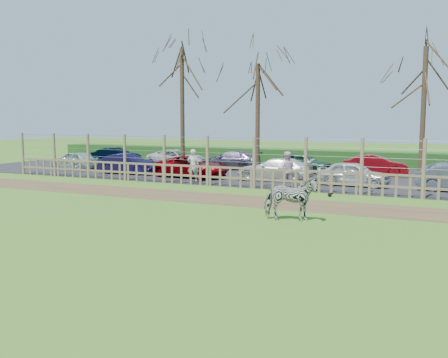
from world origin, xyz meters
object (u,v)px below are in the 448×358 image
at_px(tree_right, 425,81).
at_px(car_3, 275,169).
at_px(zebra, 290,199).
at_px(car_11, 375,165).
at_px(car_1, 128,164).
at_px(car_0, 74,160).
at_px(visitor_b, 286,169).
at_px(crow, 330,195).
at_px(visitor_a, 193,166).
at_px(car_4, 354,174).
at_px(car_2, 191,167).
at_px(car_10, 303,163).
at_px(car_9, 230,160).
at_px(tree_mid, 258,92).
at_px(car_8, 177,158).
at_px(car_7, 116,156).
at_px(tree_left, 182,81).

relative_size(tree_right, car_3, 1.78).
xyz_separation_m(zebra, car_11, (0.50, 14.67, -0.09)).
bearing_deg(car_1, car_0, 78.81).
relative_size(visitor_b, crow, 7.36).
distance_m(tree_right, car_0, 21.59).
xyz_separation_m(visitor_a, car_1, (-5.54, 1.94, -0.26)).
bearing_deg(car_4, car_2, 94.18).
bearing_deg(car_2, visitor_a, -143.68).
xyz_separation_m(tree_right, car_0, (-20.91, -2.79, -4.60)).
distance_m(zebra, car_10, 14.85).
bearing_deg(zebra, car_9, 16.12).
relative_size(tree_mid, car_9, 1.65).
height_order(tree_mid, car_8, tree_mid).
height_order(crow, car_2, car_2).
bearing_deg(crow, car_7, 154.03).
xyz_separation_m(zebra, car_7, (-17.86, 14.32, -0.09)).
height_order(visitor_a, car_10, visitor_a).
height_order(zebra, crow, zebra).
bearing_deg(car_1, crow, -109.39).
distance_m(crow, car_11, 9.07).
bearing_deg(car_10, tree_left, 119.11).
xyz_separation_m(tree_right, zebra, (-3.09, -12.63, -4.51)).
height_order(crow, car_4, car_4).
height_order(car_8, car_11, same).
height_order(visitor_a, car_8, visitor_a).
relative_size(visitor_b, car_9, 0.42).
xyz_separation_m(visitor_a, car_2, (-1.18, 1.92, -0.26)).
height_order(zebra, car_11, zebra).
bearing_deg(visitor_a, car_3, -156.86).
bearing_deg(tree_left, car_2, -49.12).
relative_size(car_2, car_10, 1.23).
distance_m(car_4, car_10, 6.36).
xyz_separation_m(zebra, car_8, (-12.65, 14.27, -0.09)).
height_order(tree_mid, car_1, tree_mid).
bearing_deg(car_3, car_0, -96.31).
bearing_deg(car_8, car_9, -80.04).
xyz_separation_m(visitor_a, car_0, (-10.23, 2.53, -0.26)).
bearing_deg(tree_mid, car_10, 46.36).
xyz_separation_m(visitor_b, car_10, (-1.21, 6.92, -0.26)).
height_order(tree_right, car_8, tree_right).
bearing_deg(crow, car_3, 133.53).
bearing_deg(car_2, visitor_b, -101.28).
relative_size(car_3, car_8, 0.96).
bearing_deg(car_11, car_7, 83.35).
bearing_deg(car_9, car_3, 38.54).
bearing_deg(car_7, zebra, -133.28).
xyz_separation_m(car_10, car_11, (4.27, 0.30, 0.00)).
relative_size(car_1, car_8, 0.84).
height_order(car_2, car_11, same).
distance_m(tree_mid, car_3, 5.19).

